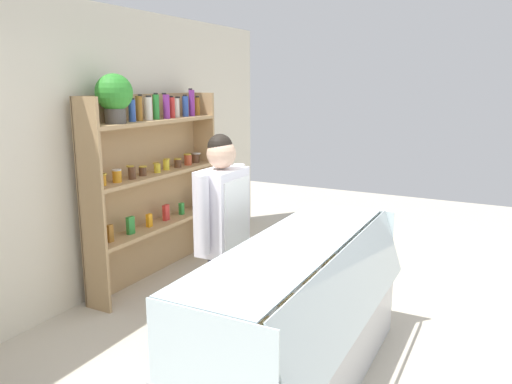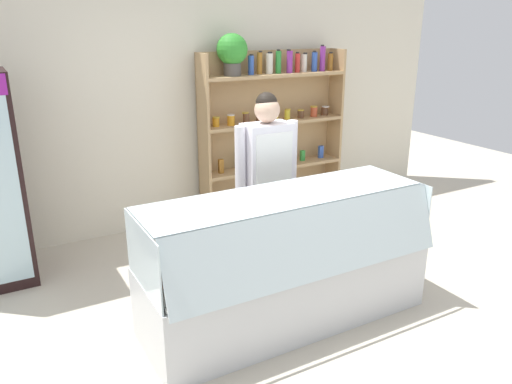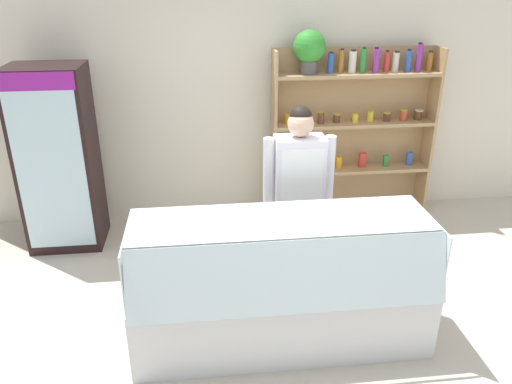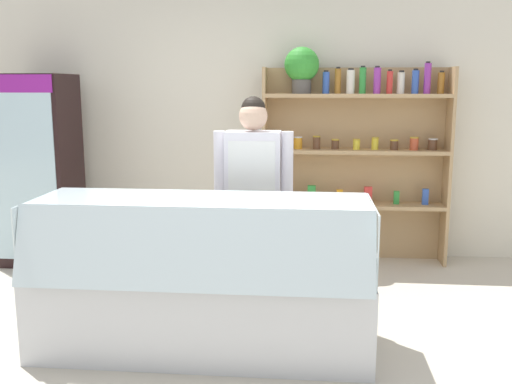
% 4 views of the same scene
% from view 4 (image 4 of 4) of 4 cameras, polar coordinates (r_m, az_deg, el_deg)
% --- Properties ---
extents(ground_plane, '(12.00, 12.00, 0.00)m').
position_cam_4_polar(ground_plane, '(4.00, -2.27, -14.84)').
color(ground_plane, beige).
extents(back_wall, '(6.80, 0.10, 2.70)m').
position_cam_4_polar(back_wall, '(5.86, 0.58, 7.00)').
color(back_wall, silver).
rests_on(back_wall, ground).
extents(drinks_fridge, '(0.71, 0.59, 1.82)m').
position_cam_4_polar(drinks_fridge, '(5.91, -21.00, 2.07)').
color(drinks_fridge, black).
rests_on(drinks_fridge, ground).
extents(shelving_unit, '(1.78, 0.33, 2.08)m').
position_cam_4_polar(shelving_unit, '(5.61, 8.97, 5.23)').
color(shelving_unit, tan).
rests_on(shelving_unit, ground).
extents(deli_display_case, '(2.17, 0.80, 1.01)m').
position_cam_4_polar(deli_display_case, '(3.82, -5.40, -11.02)').
color(deli_display_case, silver).
rests_on(deli_display_case, ground).
extents(shop_clerk, '(0.60, 0.25, 1.64)m').
position_cam_4_polar(shop_clerk, '(4.31, -0.28, 0.59)').
color(shop_clerk, '#2D2D38').
rests_on(shop_clerk, ground).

